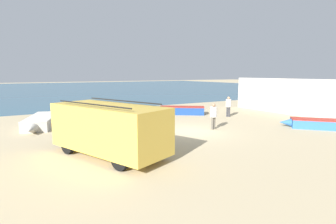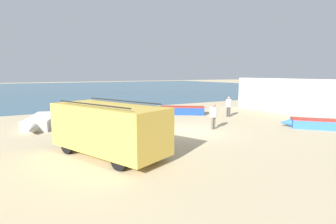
{
  "view_description": "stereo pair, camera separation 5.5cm",
  "coord_description": "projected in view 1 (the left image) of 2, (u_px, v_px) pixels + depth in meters",
  "views": [
    {
      "loc": [
        -8.85,
        -12.59,
        3.42
      ],
      "look_at": [
        -0.6,
        1.55,
        1.0
      ],
      "focal_mm": 28.0,
      "sensor_mm": 36.0,
      "label": 1
    },
    {
      "loc": [
        -8.8,
        -12.62,
        3.42
      ],
      "look_at": [
        -0.6,
        1.55,
        1.0
      ],
      "focal_mm": 28.0,
      "sensor_mm": 36.0,
      "label": 2
    }
  ],
  "objects": [
    {
      "name": "ground_plane",
      "position": [
        190.0,
        131.0,
        15.67
      ],
      "size": [
        200.0,
        200.0,
        0.0
      ],
      "primitive_type": "plane",
      "color": "tan"
    },
    {
      "name": "sea_water",
      "position": [
        60.0,
        88.0,
        60.11
      ],
      "size": [
        120.0,
        80.0,
        0.01
      ],
      "primitive_type": "cube",
      "color": "#33607A",
      "rests_on": "ground_plane"
    },
    {
      "name": "harbor_wall",
      "position": [
        292.0,
        97.0,
        21.81
      ],
      "size": [
        0.5,
        11.71,
        2.99
      ],
      "primitive_type": "cube",
      "color": "#BCB7AD",
      "rests_on": "ground_plane"
    },
    {
      "name": "parked_van",
      "position": [
        108.0,
        128.0,
        10.86
      ],
      "size": [
        3.92,
        5.7,
        2.27
      ],
      "rotation": [
        0.0,
        0.0,
        1.96
      ],
      "color": "gold",
      "rests_on": "ground_plane"
    },
    {
      "name": "fishing_rowboat_0",
      "position": [
        317.0,
        124.0,
        16.45
      ],
      "size": [
        3.36,
        3.58,
        0.57
      ],
      "rotation": [
        0.0,
        0.0,
        2.31
      ],
      "color": "#2D66AD",
      "rests_on": "ground_plane"
    },
    {
      "name": "fishing_rowboat_1",
      "position": [
        42.0,
        122.0,
        16.95
      ],
      "size": [
        2.76,
        5.4,
        0.66
      ],
      "rotation": [
        0.0,
        0.0,
        4.41
      ],
      "color": "#ADA89E",
      "rests_on": "ground_plane"
    },
    {
      "name": "fishing_rowboat_2",
      "position": [
        180.0,
        110.0,
        22.12
      ],
      "size": [
        4.18,
        3.4,
        0.65
      ],
      "rotation": [
        0.0,
        0.0,
        2.51
      ],
      "color": "navy",
      "rests_on": "ground_plane"
    },
    {
      "name": "fisherman_0",
      "position": [
        214.0,
        114.0,
        16.01
      ],
      "size": [
        0.42,
        0.42,
        1.61
      ],
      "rotation": [
        0.0,
        0.0,
        4.84
      ],
      "color": "#5B564C",
      "rests_on": "ground_plane"
    },
    {
      "name": "fisherman_1",
      "position": [
        228.0,
        105.0,
        20.75
      ],
      "size": [
        0.42,
        0.42,
        1.6
      ],
      "rotation": [
        0.0,
        0.0,
        0.62
      ],
      "color": "#38383D",
      "rests_on": "ground_plane"
    }
  ]
}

